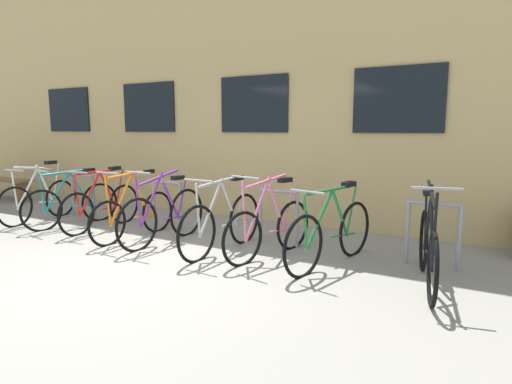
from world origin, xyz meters
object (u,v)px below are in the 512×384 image
bicycle_silver (223,222)px  wooden_bench (6,184)px  bicycle_white (39,199)px  bicycle_purple (164,215)px  bicycle_black (428,248)px  bicycle_red (102,206)px  bicycle_orange (134,213)px  bicycle_green (331,233)px  bicycle_teal (72,203)px  bicycle_pink (269,227)px

bicycle_silver → wooden_bench: bicycle_silver is taller
bicycle_white → bicycle_purple: bearing=-0.8°
bicycle_white → wooden_bench: bicycle_white is taller
bicycle_black → wooden_bench: size_ratio=1.12×
bicycle_red → bicycle_orange: 0.91m
bicycle_orange → bicycle_purple: bicycle_purple is taller
bicycle_silver → wooden_bench: (-6.65, 1.07, -0.04)m
bicycle_orange → bicycle_white: bearing=178.5°
bicycle_green → bicycle_teal: bicycle_green is taller
bicycle_black → wooden_bench: bearing=173.4°
bicycle_green → bicycle_purple: size_ratio=1.03×
bicycle_purple → bicycle_teal: bicycle_purple is taller
bicycle_green → bicycle_teal: size_ratio=1.06×
bicycle_white → bicycle_teal: bearing=3.4°
bicycle_red → bicycle_orange: size_ratio=1.03×
bicycle_black → bicycle_silver: 2.53m
bicycle_purple → bicycle_pink: 1.63m
bicycle_green → bicycle_black: 1.10m
bicycle_pink → bicycle_green: bearing=3.5°
bicycle_white → bicycle_pink: (4.50, 0.09, -0.00)m
bicycle_red → wooden_bench: bicycle_red is taller
bicycle_white → bicycle_red: bearing=5.0°
bicycle_green → bicycle_silver: size_ratio=1.00×
bicycle_pink → bicycle_black: bearing=-2.6°
bicycle_black → wooden_bench: bicycle_black is taller
bicycle_orange → bicycle_pink: bicycle_pink is taller
bicycle_green → bicycle_black: bearing=-7.0°
bicycle_purple → bicycle_silver: bearing=2.0°
wooden_bench → bicycle_black: bearing=-6.6°
bicycle_teal → wooden_bench: size_ratio=1.09×
bicycle_red → bicycle_pink: 3.08m
bicycle_purple → bicycle_black: bearing=0.7°
bicycle_orange → bicycle_silver: bearing=2.0°
bicycle_red → bicycle_white: bicycle_white is taller
bicycle_teal → bicycle_green: bearing=1.2°
bicycle_orange → bicycle_black: bicycle_black is taller
bicycle_red → bicycle_pink: bicycle_pink is taller
bicycle_red → wooden_bench: (-4.22, 0.94, -0.02)m
bicycle_black → bicycle_purple: bicycle_black is taller
bicycle_green → bicycle_purple: 2.43m
bicycle_silver → bicycle_white: bearing=179.9°
bicycle_purple → bicycle_pink: (1.63, 0.13, -0.02)m
bicycle_orange → bicycle_green: (2.98, 0.20, 0.01)m
bicycle_red → wooden_bench: size_ratio=1.09×
bicycle_orange → bicycle_white: bicycle_white is taller
bicycle_teal → wooden_bench: bicycle_teal is taller
bicycle_teal → bicycle_white: bearing=-176.6°
wooden_bench → bicycle_purple: bearing=-11.0°
bicycle_black → bicycle_teal: (-5.58, 0.04, -0.02)m
bicycle_white → wooden_bench: size_ratio=1.07×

